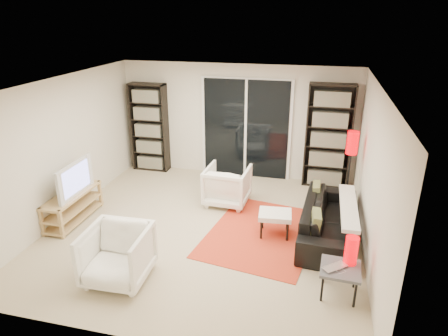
{
  "coord_description": "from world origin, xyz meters",
  "views": [
    {
      "loc": [
        1.69,
        -5.58,
        3.39
      ],
      "look_at": [
        0.25,
        0.3,
        1.0
      ],
      "focal_mm": 32.0,
      "sensor_mm": 36.0,
      "label": 1
    }
  ],
  "objects": [
    {
      "name": "rug",
      "position": [
        0.94,
        0.08,
        0.01
      ],
      "size": [
        1.95,
        2.43,
        0.01
      ],
      "primitive_type": "cube",
      "rotation": [
        0.0,
        0.0,
        -0.15
      ],
      "color": "red",
      "rests_on": "floor"
    },
    {
      "name": "bookshelf_right",
      "position": [
        1.9,
        2.33,
        1.05
      ],
      "size": [
        0.9,
        0.3,
        2.1
      ],
      "color": "black",
      "rests_on": "ground"
    },
    {
      "name": "bookshelf_left",
      "position": [
        -1.95,
        2.33,
        0.98
      ],
      "size": [
        0.8,
        0.3,
        1.95
      ],
      "color": "black",
      "rests_on": "ground"
    },
    {
      "name": "ceiling",
      "position": [
        0.0,
        0.0,
        2.4
      ],
      "size": [
        5.0,
        5.0,
        0.02
      ],
      "primitive_type": "cube",
      "color": "white",
      "rests_on": "wall_back"
    },
    {
      "name": "floor",
      "position": [
        0.0,
        0.0,
        0.0
      ],
      "size": [
        5.0,
        5.0,
        0.0
      ],
      "primitive_type": "plane",
      "color": "beige",
      "rests_on": "ground"
    },
    {
      "name": "wall_left",
      "position": [
        -2.5,
        0.0,
        1.2
      ],
      "size": [
        0.02,
        5.0,
        2.4
      ],
      "primitive_type": "cube",
      "color": "beige",
      "rests_on": "ground"
    },
    {
      "name": "wall_back",
      "position": [
        0.0,
        2.5,
        1.2
      ],
      "size": [
        5.0,
        0.02,
        2.4
      ],
      "primitive_type": "cube",
      "color": "beige",
      "rests_on": "ground"
    },
    {
      "name": "wall_front",
      "position": [
        0.0,
        -2.5,
        1.2
      ],
      "size": [
        5.0,
        0.02,
        2.4
      ],
      "primitive_type": "cube",
      "color": "beige",
      "rests_on": "ground"
    },
    {
      "name": "armchair_back",
      "position": [
        0.14,
        1.03,
        0.36
      ],
      "size": [
        0.81,
        0.83,
        0.73
      ],
      "primitive_type": "imported",
      "rotation": [
        0.0,
        0.0,
        3.1
      ],
      "color": "white",
      "rests_on": "floor"
    },
    {
      "name": "floor_lamp",
      "position": [
        2.28,
        1.28,
        1.14
      ],
      "size": [
        0.22,
        0.22,
        1.48
      ],
      "color": "black",
      "rests_on": "floor"
    },
    {
      "name": "side_table",
      "position": [
        2.11,
        -1.17,
        0.36
      ],
      "size": [
        0.52,
        0.52,
        0.4
      ],
      "color": "#4F4F55",
      "rests_on": "floor"
    },
    {
      "name": "wall_right",
      "position": [
        2.5,
        0.0,
        1.2
      ],
      "size": [
        0.02,
        5.0,
        2.4
      ],
      "primitive_type": "cube",
      "color": "beige",
      "rests_on": "ground"
    },
    {
      "name": "table_lamp",
      "position": [
        2.23,
        -1.04,
        0.59
      ],
      "size": [
        0.17,
        0.17,
        0.37
      ],
      "primitive_type": "cylinder",
      "color": "#EB0007",
      "rests_on": "side_table"
    },
    {
      "name": "sofa",
      "position": [
        1.98,
        0.26,
        0.3
      ],
      "size": [
        0.93,
        2.1,
        0.6
      ],
      "primitive_type": "imported",
      "rotation": [
        0.0,
        0.0,
        1.51
      ],
      "color": "black",
      "rests_on": "floor"
    },
    {
      "name": "sliding_door",
      "position": [
        0.2,
        2.46,
        1.05
      ],
      "size": [
        1.92,
        0.08,
        2.16
      ],
      "color": "white",
      "rests_on": "ground"
    },
    {
      "name": "ottoman",
      "position": [
        1.14,
        0.09,
        0.34
      ],
      "size": [
        0.55,
        0.46,
        0.4
      ],
      "color": "white",
      "rests_on": "floor"
    },
    {
      "name": "armchair_front",
      "position": [
        -0.75,
        -1.56,
        0.38
      ],
      "size": [
        0.84,
        0.86,
        0.76
      ],
      "primitive_type": "imported",
      "rotation": [
        0.0,
        0.0,
        0.03
      ],
      "color": "white",
      "rests_on": "floor"
    },
    {
      "name": "tv",
      "position": [
        -2.27,
        -0.24,
        0.78
      ],
      "size": [
        0.15,
        0.99,
        0.57
      ],
      "primitive_type": "imported",
      "rotation": [
        0.0,
        0.0,
        1.59
      ],
      "color": "black",
      "rests_on": "tv_stand"
    },
    {
      "name": "laptop",
      "position": [
        2.07,
        -1.24,
        0.41
      ],
      "size": [
        0.39,
        0.38,
        0.03
      ],
      "primitive_type": "imported",
      "rotation": [
        0.0,
        0.0,
        0.71
      ],
      "color": "silver",
      "rests_on": "side_table"
    },
    {
      "name": "tv_stand",
      "position": [
        -2.29,
        -0.24,
        0.26
      ],
      "size": [
        0.41,
        1.27,
        0.5
      ],
      "color": "tan",
      "rests_on": "floor"
    }
  ]
}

